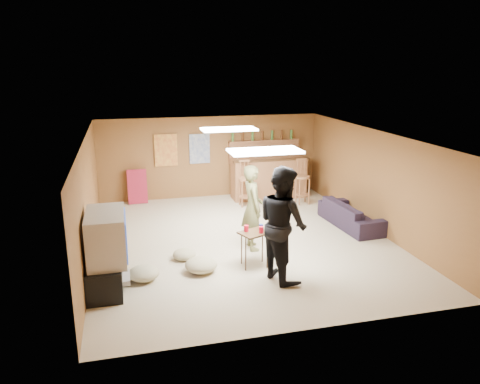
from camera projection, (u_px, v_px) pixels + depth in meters
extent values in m
plane|color=#B7A88B|center=(242.00, 240.00, 9.78)|extent=(7.00, 7.00, 0.00)
cube|color=silver|center=(242.00, 136.00, 9.19)|extent=(6.00, 7.00, 0.02)
cube|color=brown|center=(210.00, 157.00, 12.75)|extent=(6.00, 0.02, 2.20)
cube|color=brown|center=(308.00, 257.00, 6.22)|extent=(6.00, 0.02, 2.20)
cube|color=brown|center=(88.00, 200.00, 8.78)|extent=(0.02, 7.00, 2.20)
cube|color=brown|center=(375.00, 181.00, 10.19)|extent=(0.02, 7.00, 2.20)
cube|color=black|center=(105.00, 274.00, 7.67)|extent=(0.55, 1.30, 0.50)
cube|color=#B2B2B7|center=(119.00, 278.00, 7.75)|extent=(0.35, 0.50, 0.08)
cube|color=#B2B2B7|center=(106.00, 236.00, 7.51)|extent=(0.60, 1.10, 0.80)
cube|color=navy|center=(126.00, 235.00, 7.59)|extent=(0.02, 0.95, 0.65)
cube|color=brown|center=(269.00, 178.00, 12.74)|extent=(2.00, 0.60, 1.10)
cube|color=#392312|center=(272.00, 160.00, 12.36)|extent=(2.10, 0.12, 0.05)
cube|color=brown|center=(264.00, 141.00, 12.91)|extent=(2.00, 0.18, 0.05)
cube|color=brown|center=(264.00, 151.00, 13.01)|extent=(2.00, 0.14, 0.60)
cube|color=#BF3F26|center=(166.00, 150.00, 12.37)|extent=(0.60, 0.03, 0.85)
cube|color=#334C99|center=(200.00, 149.00, 12.58)|extent=(0.55, 0.03, 0.80)
cube|color=#AA1F3B|center=(137.00, 186.00, 12.27)|extent=(0.50, 0.26, 0.91)
cube|color=white|center=(265.00, 151.00, 7.80)|extent=(1.20, 0.60, 0.04)
cube|color=white|center=(229.00, 129.00, 10.32)|extent=(1.20, 0.60, 0.04)
imported|color=#68673C|center=(252.00, 208.00, 9.16)|extent=(0.41, 0.62, 1.70)
imported|color=black|center=(283.00, 224.00, 7.85)|extent=(0.96, 1.11, 1.97)
imported|color=black|center=(351.00, 214.00, 10.59)|extent=(0.85, 1.92, 0.55)
cube|color=#392312|center=(254.00, 249.00, 8.47)|extent=(0.62, 0.56, 0.66)
cylinder|color=red|center=(246.00, 228.00, 8.41)|extent=(0.09, 0.09, 0.11)
cylinder|color=red|center=(261.00, 230.00, 8.34)|extent=(0.10, 0.10, 0.12)
cylinder|color=navy|center=(261.00, 227.00, 8.50)|extent=(0.08, 0.08, 0.10)
ellipsoid|color=tan|center=(201.00, 265.00, 8.30)|extent=(0.61, 0.61, 0.26)
ellipsoid|color=tan|center=(184.00, 254.00, 8.84)|extent=(0.52, 0.52, 0.20)
ellipsoid|color=tan|center=(144.00, 273.00, 7.98)|extent=(0.63, 0.63, 0.24)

